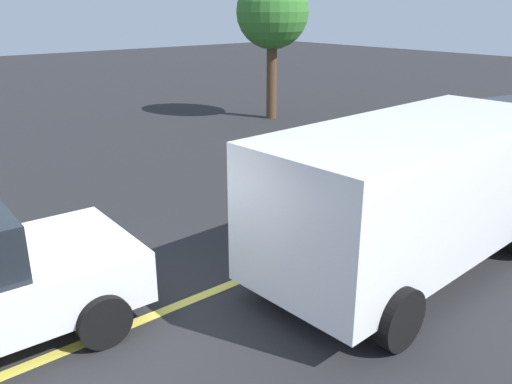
% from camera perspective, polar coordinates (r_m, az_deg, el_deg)
% --- Properties ---
extents(ground_plane, '(80.00, 80.00, 0.00)m').
position_cam_1_polar(ground_plane, '(6.76, -16.22, -14.76)').
color(ground_plane, '#262628').
extents(lane_marking_centre, '(28.00, 0.16, 0.01)m').
position_cam_1_polar(lane_marking_centre, '(8.17, 3.38, -7.55)').
color(lane_marking_centre, '#E0D14C').
extents(white_van, '(5.28, 2.45, 2.20)m').
position_cam_1_polar(white_van, '(7.80, 16.59, 0.35)').
color(white_van, white).
rests_on(white_van, ground_plane).
extents(tree_left_verge, '(2.40, 2.40, 4.73)m').
position_cam_1_polar(tree_left_verge, '(18.29, 1.78, 18.78)').
color(tree_left_verge, '#513823').
rests_on(tree_left_verge, ground_plane).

